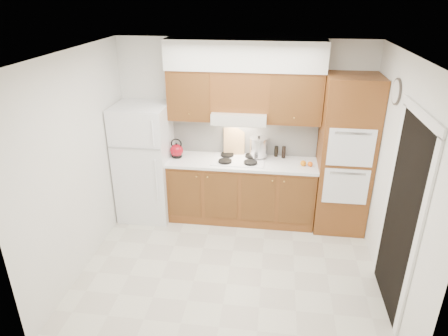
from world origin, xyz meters
name	(u,v)px	position (x,y,z in m)	size (l,w,h in m)	color
floor	(230,266)	(0.00, 0.00, 0.00)	(3.60, 3.60, 0.00)	beige
ceiling	(232,54)	(0.00, 0.00, 2.60)	(3.60, 3.60, 0.00)	white
wall_back	(243,130)	(0.00, 1.50, 1.30)	(3.60, 0.02, 2.60)	white
wall_left	(79,164)	(-1.80, 0.00, 1.30)	(0.02, 3.00, 2.60)	white
wall_right	(397,182)	(1.80, 0.00, 1.30)	(0.02, 3.00, 2.60)	white
fridge	(145,162)	(-1.41, 1.14, 0.86)	(0.75, 0.72, 1.72)	white
base_cabinets	(241,191)	(0.02, 1.20, 0.45)	(2.11, 0.60, 0.90)	brown
countertop	(242,162)	(0.03, 1.19, 0.92)	(2.13, 0.62, 0.04)	white
backsplash	(244,136)	(0.02, 1.49, 1.22)	(2.11, 0.03, 0.56)	white
oven_cabinet	(345,156)	(1.44, 1.18, 1.10)	(0.70, 0.65, 2.20)	brown
upper_cab_left	(191,94)	(-0.71, 1.33, 1.85)	(0.63, 0.33, 0.70)	brown
upper_cab_right	(295,98)	(0.72, 1.33, 1.85)	(0.73, 0.33, 0.70)	brown
range_hood	(240,116)	(-0.02, 1.27, 1.57)	(0.75, 0.45, 0.15)	silver
upper_cab_over_hood	(241,90)	(-0.02, 1.33, 1.92)	(0.75, 0.33, 0.55)	brown
soffit	(245,55)	(0.03, 1.32, 2.40)	(2.13, 0.36, 0.40)	silver
cooktop	(239,160)	(-0.02, 1.21, 0.95)	(0.74, 0.50, 0.01)	white
doorway	(401,219)	(1.79, -0.35, 1.05)	(0.02, 0.90, 2.10)	black
wall_clock	(397,92)	(1.79, 0.55, 2.15)	(0.30, 0.30, 0.02)	#3F3833
kettle	(177,151)	(-0.93, 1.20, 1.04)	(0.19, 0.19, 0.19)	maroon
cutting_board	(234,142)	(-0.12, 1.43, 1.14)	(0.31, 0.02, 0.41)	tan
stock_pot	(259,147)	(0.25, 1.35, 1.10)	(0.26, 0.26, 0.27)	silver
condiment_a	(265,149)	(0.34, 1.45, 1.04)	(0.06, 0.06, 0.20)	black
condiment_b	(284,152)	(0.61, 1.38, 1.03)	(0.05, 0.05, 0.18)	black
condiment_c	(276,151)	(0.51, 1.43, 1.02)	(0.05, 0.05, 0.16)	black
orange_near	(310,164)	(0.98, 1.12, 0.98)	(0.07, 0.07, 0.07)	orange
orange_far	(303,163)	(0.88, 1.13, 0.98)	(0.08, 0.08, 0.08)	#D5680B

